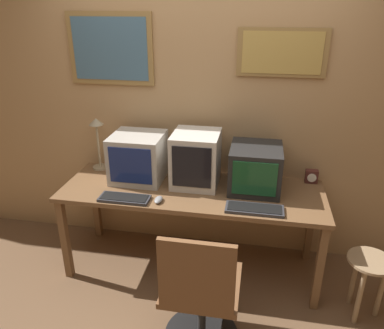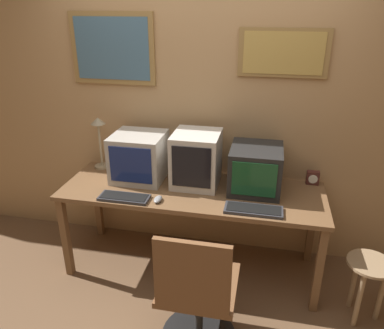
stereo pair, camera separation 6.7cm
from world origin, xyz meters
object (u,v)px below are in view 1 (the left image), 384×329
Objects in this scene: monitor_left at (138,157)px; monitor_center at (196,159)px; monitor_right at (255,168)px; side_stool at (368,274)px; office_chair at (200,298)px; mouse_near_keyboard at (158,200)px; desk_lamp at (97,135)px; keyboard_side at (254,209)px; desk_clock at (311,176)px; keyboard_main at (124,198)px.

monitor_center is at bearing 0.22° from monitor_left.
monitor_right is (0.96, -0.00, -0.02)m from monitor_left.
monitor_left is at bearing 166.78° from side_stool.
mouse_near_keyboard is at bearing 126.76° from office_chair.
office_chair is at bearing -78.21° from monitor_center.
desk_lamp is (-0.68, 0.51, 0.30)m from mouse_near_keyboard.
keyboard_side is at bearing 0.01° from mouse_near_keyboard.
monitor_right is at bearing 72.69° from office_chair.
keyboard_side is (0.49, -0.36, -0.20)m from monitor_center.
monitor_right is 0.51m from desk_clock.
desk_clock is 1.85m from desk_lamp.
desk_clock is 0.84m from side_stool.
desk_clock is 0.23× the size of side_stool.
mouse_near_keyboard is (-0.22, -0.36, -0.20)m from monitor_center.
office_chair is (0.68, -0.91, -0.55)m from monitor_left.
monitor_right is 1.04m from keyboard_main.
desk_lamp is at bearing 170.82° from monitor_center.
side_stool is (1.12, 0.49, -0.04)m from office_chair.
desk_lamp is (-0.41, 0.15, 0.12)m from monitor_left.
monitor_center is at bearing 101.79° from office_chair.
office_chair is at bearing -53.44° from monitor_left.
monitor_left reaches higher than monitor_right.
desk_clock reaches higher than side_stool.
side_stool is at bearing -26.70° from monitor_right.
monitor_right is at bearing -158.34° from desk_clock.
mouse_near_keyboard is (-0.71, -0.00, 0.00)m from keyboard_side.
monitor_left is 1.09× the size of keyboard_main.
desk_clock is at bearing 7.33° from monitor_left.
keyboard_main reaches higher than side_stool.
keyboard_side is at bearing 175.68° from side_stool.
desk_lamp reaches higher than monitor_center.
keyboard_side is at bearing 61.46° from office_chair.
monitor_left is at bearing 159.71° from keyboard_side.
monitor_right is 1.39m from desk_lamp.
desk_lamp is at bearing 159.90° from keyboard_side.
office_chair is at bearing -107.31° from monitor_right.
desk_clock is at bearing 122.09° from side_stool.
desk_lamp is at bearing 160.38° from monitor_left.
monitor_center is at bearing 38.34° from keyboard_main.
desk_lamp is (-0.42, 0.53, 0.30)m from keyboard_main.
monitor_left is 0.97× the size of monitor_center.
side_stool is (1.31, -0.42, -0.61)m from monitor_center.
monitor_right is at bearing -0.26° from monitor_center.
mouse_near_keyboard is 0.12× the size of office_chair.
mouse_near_keyboard is (0.26, -0.36, -0.18)m from monitor_left.
side_stool is (1.80, -0.42, -0.59)m from monitor_left.
monitor_left is 1.26m from office_chair.
monitor_center is at bearing -169.06° from desk_clock.
monitor_center is at bearing 162.10° from side_stool.
keyboard_main is 0.93m from office_chair.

